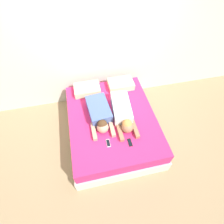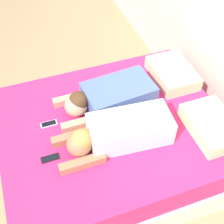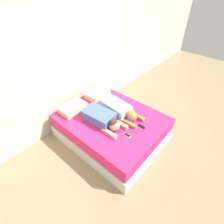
{
  "view_description": "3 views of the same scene",
  "coord_description": "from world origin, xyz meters",
  "px_view_note": "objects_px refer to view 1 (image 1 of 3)",
  "views": [
    {
      "loc": [
        -0.42,
        -1.9,
        3.19
      ],
      "look_at": [
        0.0,
        0.0,
        0.71
      ],
      "focal_mm": 28.0,
      "sensor_mm": 36.0,
      "label": 1
    },
    {
      "loc": [
        1.67,
        -0.6,
        2.64
      ],
      "look_at": [
        0.0,
        0.0,
        0.71
      ],
      "focal_mm": 50.0,
      "sensor_mm": 36.0,
      "label": 2
    },
    {
      "loc": [
        -1.98,
        -1.73,
        2.89
      ],
      "look_at": [
        0.0,
        0.0,
        0.71
      ],
      "focal_mm": 28.0,
      "sensor_mm": 36.0,
      "label": 3
    }
  ],
  "objects_px": {
    "pillow_head_right": "(121,84)",
    "cell_phone_left": "(108,143)",
    "pillow_head_left": "(87,89)",
    "person_right": "(123,113)",
    "cell_phone_right": "(130,142)",
    "person_left": "(100,114)",
    "bed": "(112,125)"
  },
  "relations": [
    {
      "from": "bed",
      "to": "person_right",
      "type": "relative_size",
      "value": 2.06
    },
    {
      "from": "cell_phone_left",
      "to": "cell_phone_right",
      "type": "distance_m",
      "value": 0.36
    },
    {
      "from": "bed",
      "to": "cell_phone_right",
      "type": "distance_m",
      "value": 0.68
    },
    {
      "from": "pillow_head_left",
      "to": "person_right",
      "type": "xyz_separation_m",
      "value": [
        0.56,
        -0.8,
        0.05
      ]
    },
    {
      "from": "bed",
      "to": "person_right",
      "type": "bearing_deg",
      "value": -8.38
    },
    {
      "from": "person_left",
      "to": "person_right",
      "type": "height_order",
      "value": "person_right"
    },
    {
      "from": "pillow_head_right",
      "to": "person_left",
      "type": "xyz_separation_m",
      "value": [
        -0.58,
        -0.73,
        0.04
      ]
    },
    {
      "from": "pillow_head_left",
      "to": "cell_phone_left",
      "type": "xyz_separation_m",
      "value": [
        0.18,
        -1.29,
        -0.06
      ]
    },
    {
      "from": "bed",
      "to": "pillow_head_left",
      "type": "relative_size",
      "value": 3.82
    },
    {
      "from": "bed",
      "to": "pillow_head_right",
      "type": "relative_size",
      "value": 3.82
    },
    {
      "from": "pillow_head_right",
      "to": "cell_phone_left",
      "type": "height_order",
      "value": "pillow_head_right"
    },
    {
      "from": "person_right",
      "to": "cell_phone_right",
      "type": "relative_size",
      "value": 6.72
    },
    {
      "from": "person_left",
      "to": "pillow_head_right",
      "type": "bearing_deg",
      "value": 51.36
    },
    {
      "from": "pillow_head_left",
      "to": "cell_phone_left",
      "type": "bearing_deg",
      "value": -82.01
    },
    {
      "from": "cell_phone_left",
      "to": "cell_phone_right",
      "type": "relative_size",
      "value": 1.0
    },
    {
      "from": "pillow_head_left",
      "to": "person_right",
      "type": "bearing_deg",
      "value": -55.14
    },
    {
      "from": "person_right",
      "to": "cell_phone_left",
      "type": "xyz_separation_m",
      "value": [
        -0.37,
        -0.49,
        -0.11
      ]
    },
    {
      "from": "cell_phone_right",
      "to": "cell_phone_left",
      "type": "bearing_deg",
      "value": 169.44
    },
    {
      "from": "person_right",
      "to": "person_left",
      "type": "bearing_deg",
      "value": 170.58
    },
    {
      "from": "cell_phone_right",
      "to": "bed",
      "type": "bearing_deg",
      "value": 106.74
    },
    {
      "from": "pillow_head_left",
      "to": "pillow_head_right",
      "type": "xyz_separation_m",
      "value": [
        0.72,
        0.0,
        0.0
      ]
    },
    {
      "from": "person_left",
      "to": "cell_phone_right",
      "type": "distance_m",
      "value": 0.75
    },
    {
      "from": "bed",
      "to": "pillow_head_right",
      "type": "height_order",
      "value": "pillow_head_right"
    },
    {
      "from": "pillow_head_right",
      "to": "person_left",
      "type": "distance_m",
      "value": 0.93
    },
    {
      "from": "pillow_head_right",
      "to": "person_left",
      "type": "height_order",
      "value": "person_left"
    },
    {
      "from": "person_right",
      "to": "cell_phone_right",
      "type": "distance_m",
      "value": 0.57
    },
    {
      "from": "pillow_head_left",
      "to": "pillow_head_right",
      "type": "distance_m",
      "value": 0.72
    },
    {
      "from": "person_right",
      "to": "cell_phone_right",
      "type": "xyz_separation_m",
      "value": [
        -0.02,
        -0.56,
        -0.11
      ]
    },
    {
      "from": "pillow_head_right",
      "to": "cell_phone_left",
      "type": "bearing_deg",
      "value": -112.73
    },
    {
      "from": "person_right",
      "to": "cell_phone_left",
      "type": "distance_m",
      "value": 0.63
    },
    {
      "from": "pillow_head_right",
      "to": "cell_phone_right",
      "type": "bearing_deg",
      "value": -97.72
    },
    {
      "from": "cell_phone_right",
      "to": "pillow_head_left",
      "type": "bearing_deg",
      "value": 111.62
    }
  ]
}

